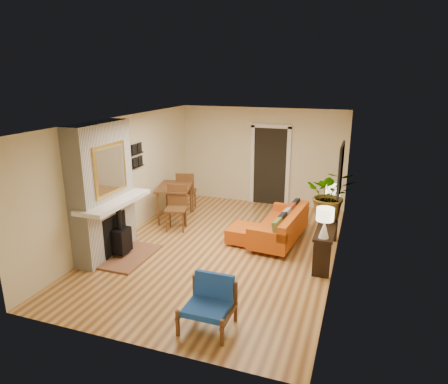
# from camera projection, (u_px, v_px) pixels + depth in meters

# --- Properties ---
(room_shell) EXTENTS (6.50, 6.50, 6.50)m
(room_shell) POSITION_uv_depth(u_px,v_px,m) (279.00, 165.00, 10.04)
(room_shell) COLOR tan
(room_shell) RESTS_ON ground
(fireplace) EXTENTS (1.09, 1.68, 2.60)m
(fireplace) POSITION_uv_depth(u_px,v_px,m) (104.00, 194.00, 7.59)
(fireplace) COLOR white
(fireplace) RESTS_ON ground
(sofa) EXTENTS (0.98, 1.95, 0.74)m
(sofa) POSITION_uv_depth(u_px,v_px,m) (283.00, 227.00, 8.48)
(sofa) COLOR silver
(sofa) RESTS_ON ground
(ottoman) EXTENTS (0.74, 0.74, 0.35)m
(ottoman) POSITION_uv_depth(u_px,v_px,m) (246.00, 234.00, 8.42)
(ottoman) COLOR silver
(ottoman) RESTS_ON ground
(blue_chair) EXTENTS (0.69, 0.68, 0.72)m
(blue_chair) POSITION_uv_depth(u_px,v_px,m) (210.00, 300.00, 5.62)
(blue_chair) COLOR brown
(blue_chair) RESTS_ON ground
(dining_table) EXTENTS (1.14, 1.95, 1.03)m
(dining_table) POSITION_uv_depth(u_px,v_px,m) (178.00, 193.00, 9.69)
(dining_table) COLOR brown
(dining_table) RESTS_ON ground
(console_table) EXTENTS (0.34, 1.85, 0.72)m
(console_table) POSITION_uv_depth(u_px,v_px,m) (327.00, 230.00, 7.64)
(console_table) COLOR black
(console_table) RESTS_ON ground
(lamp_near) EXTENTS (0.30, 0.30, 0.54)m
(lamp_near) POSITION_uv_depth(u_px,v_px,m) (325.00, 219.00, 6.80)
(lamp_near) COLOR white
(lamp_near) RESTS_ON console_table
(lamp_far) EXTENTS (0.30, 0.30, 0.54)m
(lamp_far) POSITION_uv_depth(u_px,v_px,m) (333.00, 195.00, 8.19)
(lamp_far) COLOR white
(lamp_far) RESTS_ON console_table
(houseplant) EXTENTS (0.96, 0.86, 0.99)m
(houseplant) POSITION_uv_depth(u_px,v_px,m) (330.00, 194.00, 7.67)
(houseplant) COLOR #1E5919
(houseplant) RESTS_ON console_table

